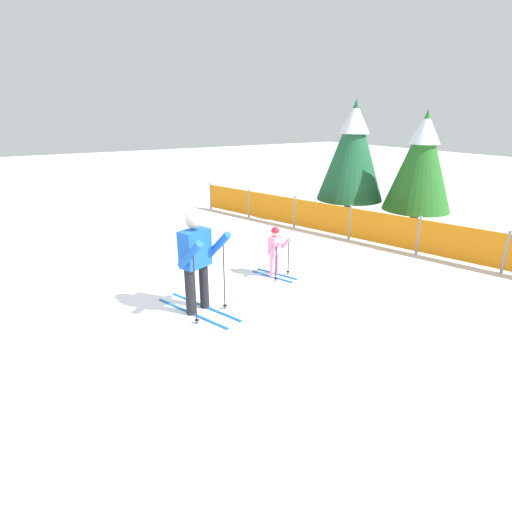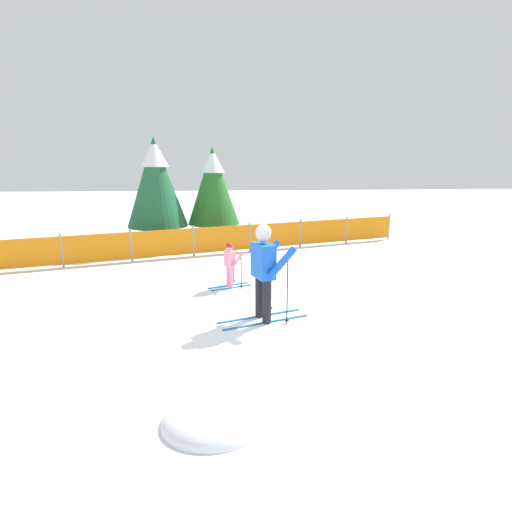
{
  "view_description": "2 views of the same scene",
  "coord_description": "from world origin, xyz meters",
  "px_view_note": "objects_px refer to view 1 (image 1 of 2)",
  "views": [
    {
      "loc": [
        5.78,
        -2.14,
        3.09
      ],
      "look_at": [
        -0.01,
        1.45,
        0.64
      ],
      "focal_mm": 28.0,
      "sensor_mm": 36.0,
      "label": 1
    },
    {
      "loc": [
        -0.37,
        -6.44,
        2.79
      ],
      "look_at": [
        0.19,
        1.13,
        0.94
      ],
      "focal_mm": 28.0,
      "sensor_mm": 36.0,
      "label": 2
    }
  ],
  "objects_px": {
    "safety_fence": "(382,229)",
    "conifer_far": "(422,160)",
    "skier_child": "(276,248)",
    "conifer_near": "(353,149)",
    "skier_adult": "(196,252)"
  },
  "relations": [
    {
      "from": "safety_fence",
      "to": "conifer_far",
      "type": "height_order",
      "value": "conifer_far"
    },
    {
      "from": "safety_fence",
      "to": "conifer_far",
      "type": "relative_size",
      "value": 3.71
    },
    {
      "from": "skier_adult",
      "to": "skier_child",
      "type": "bearing_deg",
      "value": 87.4
    },
    {
      "from": "skier_child",
      "to": "safety_fence",
      "type": "relative_size",
      "value": 0.09
    },
    {
      "from": "safety_fence",
      "to": "skier_child",
      "type": "bearing_deg",
      "value": -86.45
    },
    {
      "from": "skier_adult",
      "to": "conifer_near",
      "type": "height_order",
      "value": "conifer_near"
    },
    {
      "from": "conifer_near",
      "to": "safety_fence",
      "type": "bearing_deg",
      "value": -22.2
    },
    {
      "from": "skier_child",
      "to": "conifer_near",
      "type": "xyz_separation_m",
      "value": [
        -2.22,
        4.1,
        1.55
      ]
    },
    {
      "from": "safety_fence",
      "to": "conifer_far",
      "type": "bearing_deg",
      "value": 100.57
    },
    {
      "from": "safety_fence",
      "to": "skier_adult",
      "type": "bearing_deg",
      "value": -81.44
    },
    {
      "from": "conifer_far",
      "to": "skier_child",
      "type": "bearing_deg",
      "value": -84.18
    },
    {
      "from": "skier_adult",
      "to": "safety_fence",
      "type": "height_order",
      "value": "skier_adult"
    },
    {
      "from": "skier_child",
      "to": "conifer_far",
      "type": "bearing_deg",
      "value": 74.3
    },
    {
      "from": "safety_fence",
      "to": "conifer_near",
      "type": "height_order",
      "value": "conifer_near"
    },
    {
      "from": "skier_adult",
      "to": "skier_child",
      "type": "xyz_separation_m",
      "value": [
        -0.58,
        1.92,
        -0.44
      ]
    }
  ]
}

